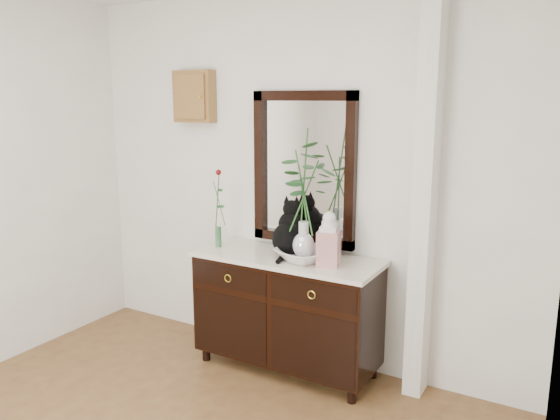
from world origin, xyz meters
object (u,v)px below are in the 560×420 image
Objects in this scene: sideboard at (287,307)px; cat at (289,228)px; lotus_bowl at (303,255)px; ginger_jar at (329,238)px.

cat is (-0.02, 0.06, 0.57)m from sideboard.
cat reaches higher than lotus_bowl.
sideboard is 3.52× the size of ginger_jar.
sideboard is at bearing 164.58° from lotus_bowl.
sideboard is 0.66m from ginger_jar.
cat reaches higher than ginger_jar.
cat is 1.03× the size of ginger_jar.
cat is at bearing 163.01° from ginger_jar.
lotus_bowl is 0.24m from ginger_jar.
ginger_jar is (0.36, -0.11, -0.01)m from cat.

